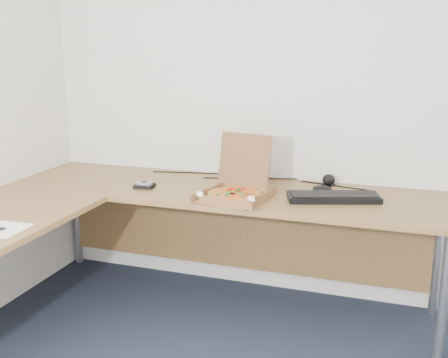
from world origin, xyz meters
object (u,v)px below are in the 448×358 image
(drinking_glass, at_px, (263,173))
(keyboard, at_px, (333,197))
(wallet, at_px, (145,186))
(desk, at_px, (137,209))
(pizza_box, at_px, (235,191))

(drinking_glass, xyz_separation_m, keyboard, (0.44, -0.21, -0.05))
(keyboard, height_order, wallet, keyboard)
(drinking_glass, relative_size, keyboard, 0.28)
(drinking_glass, distance_m, keyboard, 0.49)
(desk, relative_size, wallet, 22.82)
(desk, height_order, drinking_glass, drinking_glass)
(pizza_box, xyz_separation_m, drinking_glass, (0.06, 0.34, 0.03))
(desk, height_order, pizza_box, pizza_box)
(wallet, bearing_deg, pizza_box, -13.09)
(pizza_box, xyz_separation_m, keyboard, (0.50, 0.13, -0.02))
(desk, xyz_separation_m, drinking_glass, (0.51, 0.60, 0.10))
(pizza_box, relative_size, keyboard, 0.77)
(desk, relative_size, pizza_box, 6.77)
(desk, distance_m, keyboard, 1.04)
(desk, distance_m, wallet, 0.33)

